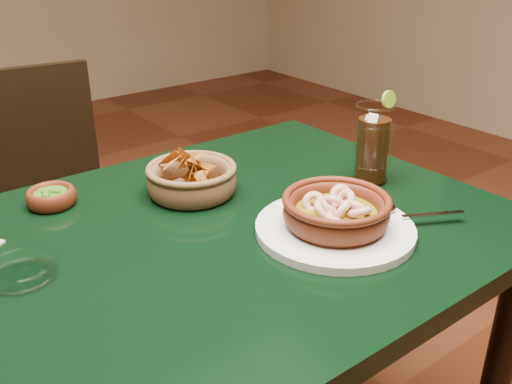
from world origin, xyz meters
TOP-DOWN VIEW (x-y plane):
  - dining_table at (0.00, 0.00)m, footprint 1.20×0.80m
  - dining_chair at (-0.04, 0.71)m, footprint 0.46×0.46m
  - shrimp_plate at (0.23, -0.14)m, footprint 0.36×0.29m
  - chip_basket at (0.11, 0.15)m, footprint 0.22×0.22m
  - guacamole_ramekin at (-0.14, 0.28)m, footprint 0.11×0.11m
  - cola_drink at (0.45, -0.02)m, footprint 0.17×0.17m
  - glass_ashtray at (-0.27, 0.05)m, footprint 0.12×0.12m

SIDE VIEW (x-z plane):
  - dining_chair at x=-0.04m, z-range 0.05..0.95m
  - dining_table at x=0.00m, z-range 0.28..1.03m
  - glass_ashtray at x=-0.27m, z-range 0.75..0.78m
  - guacamole_ramekin at x=-0.14m, z-range 0.75..0.79m
  - chip_basket at x=0.11m, z-range 0.72..0.85m
  - shrimp_plate at x=0.23m, z-range 0.74..0.82m
  - cola_drink at x=0.45m, z-range 0.74..0.93m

